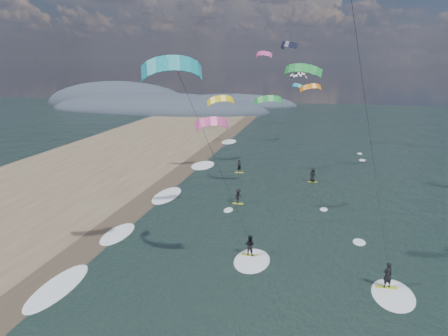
# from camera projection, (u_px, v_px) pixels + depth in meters

# --- Properties ---
(wet_sand_strip) EXTENTS (3.00, 240.00, 0.00)m
(wet_sand_strip) POSITION_uv_depth(u_px,v_px,m) (73.00, 258.00, 32.21)
(wet_sand_strip) COLOR #382D23
(wet_sand_strip) RESTS_ON ground
(coastal_hills) EXTENTS (80.00, 41.00, 15.00)m
(coastal_hills) POSITION_uv_depth(u_px,v_px,m) (152.00, 107.00, 131.77)
(coastal_hills) COLOR #3D4756
(coastal_hills) RESTS_ON ground
(kitesurfer_near_a) EXTENTS (7.88, 9.14, 19.32)m
(kitesurfer_near_a) POSITION_uv_depth(u_px,v_px,m) (358.00, 47.00, 20.42)
(kitesurfer_near_a) COLOR #BBD024
(kitesurfer_near_a) RESTS_ON ground
(kitesurfer_near_b) EXTENTS (6.98, 8.74, 15.05)m
(kitesurfer_near_b) POSITION_uv_depth(u_px,v_px,m) (204.00, 138.00, 26.82)
(kitesurfer_near_b) COLOR #BBD024
(kitesurfer_near_b) RESTS_ON ground
(far_kitesurfers) EXTENTS (10.47, 13.17, 1.67)m
(far_kitesurfers) POSITION_uv_depth(u_px,v_px,m) (267.00, 181.00, 49.45)
(far_kitesurfers) COLOR #BBD024
(far_kitesurfers) RESTS_ON ground
(bg_kite_field) EXTENTS (14.13, 63.49, 8.94)m
(bg_kite_field) POSITION_uv_depth(u_px,v_px,m) (280.00, 78.00, 63.26)
(bg_kite_field) COLOR #D83F8C
(bg_kite_field) RESTS_ON ground
(shoreline_surf) EXTENTS (2.40, 79.40, 0.11)m
(shoreline_surf) POSITION_uv_depth(u_px,v_px,m) (117.00, 235.00, 36.45)
(shoreline_surf) COLOR white
(shoreline_surf) RESTS_ON ground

